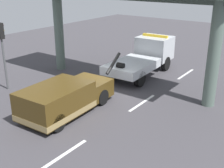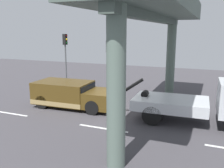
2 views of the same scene
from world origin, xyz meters
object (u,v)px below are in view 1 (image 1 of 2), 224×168
object	(u,v)px
towed_van_green	(64,99)
traffic_light_far	(2,42)
tow_truck_white	(146,56)
traffic_cone_orange	(89,79)

from	to	relation	value
towed_van_green	traffic_light_far	distance (m)	5.57
tow_truck_white	traffic_cone_orange	world-z (taller)	tow_truck_white
towed_van_green	tow_truck_white	bearing A→B (deg)	0.26
tow_truck_white	traffic_light_far	xyz separation A→B (m)	(-7.73, 5.10, 1.71)
tow_truck_white	towed_van_green	xyz separation A→B (m)	(-8.06, -0.04, -0.42)
towed_van_green	traffic_light_far	xyz separation A→B (m)	(0.34, 5.14, 2.13)
traffic_light_far	towed_van_green	bearing A→B (deg)	-93.76
towed_van_green	traffic_cone_orange	bearing A→B (deg)	24.10
tow_truck_white	traffic_cone_orange	xyz separation A→B (m)	(-4.14, 1.72, -0.90)
traffic_light_far	traffic_cone_orange	xyz separation A→B (m)	(3.59, -3.38, -2.61)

